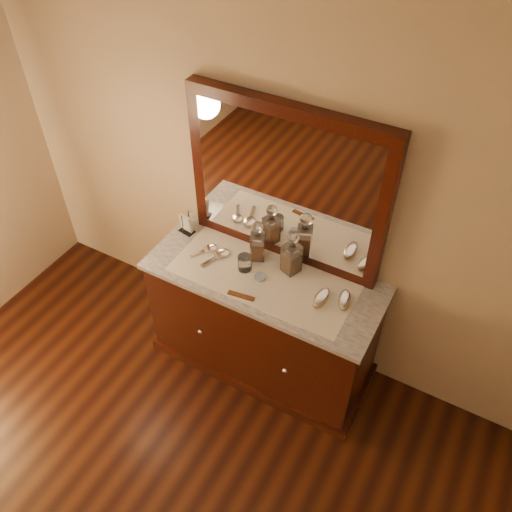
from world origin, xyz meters
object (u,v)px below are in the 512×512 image
at_px(comb, 241,296).
at_px(hand_mirror_outer, 208,249).
at_px(brush_far, 344,300).
at_px(dresser_cabinet, 263,323).
at_px(hand_mirror_inner, 219,255).
at_px(decanter_right, 292,256).
at_px(brush_near, 321,298).
at_px(pin_dish, 260,277).
at_px(napkin_rack, 186,224).
at_px(decanter_left, 258,244).
at_px(mirror_frame, 286,186).

height_order(comb, hand_mirror_outer, hand_mirror_outer).
bearing_deg(hand_mirror_outer, brush_far, 0.54).
distance_m(dresser_cabinet, hand_mirror_inner, 0.55).
xyz_separation_m(decanter_right, brush_near, (0.26, -0.13, -0.10)).
xyz_separation_m(dresser_cabinet, brush_near, (0.37, -0.02, 0.47)).
bearing_deg(decanter_right, pin_dish, -131.87).
relative_size(pin_dish, napkin_rack, 0.47).
bearing_deg(pin_dish, dresser_cabinet, 65.44).
distance_m(comb, napkin_rack, 0.67).
bearing_deg(pin_dish, brush_far, 6.93).
xyz_separation_m(decanter_left, hand_mirror_inner, (-0.21, -0.10, -0.10)).
height_order(brush_near, hand_mirror_inner, brush_near).
distance_m(pin_dish, comb, 0.18).
xyz_separation_m(pin_dish, brush_far, (0.51, 0.06, 0.01)).
bearing_deg(decanter_right, mirror_frame, 132.38).
xyz_separation_m(comb, napkin_rack, (-0.59, 0.32, 0.05)).
bearing_deg(decanter_right, dresser_cabinet, -135.09).
height_order(decanter_left, brush_near, decanter_left).
relative_size(dresser_cabinet, decanter_right, 4.58).
xyz_separation_m(mirror_frame, brush_far, (0.49, -0.21, -0.48)).
bearing_deg(brush_far, brush_near, -156.69).
relative_size(decanter_left, hand_mirror_outer, 1.51).
height_order(brush_far, hand_mirror_outer, brush_far).
distance_m(napkin_rack, decanter_right, 0.75).
height_order(mirror_frame, brush_far, mirror_frame).
height_order(dresser_cabinet, mirror_frame, mirror_frame).
bearing_deg(pin_dish, napkin_rack, 167.49).
bearing_deg(hand_mirror_outer, napkin_rack, 158.93).
relative_size(napkin_rack, brush_near, 0.95).
distance_m(mirror_frame, pin_dish, 0.56).
bearing_deg(mirror_frame, hand_mirror_inner, -144.07).
distance_m(decanter_right, hand_mirror_inner, 0.46).
relative_size(pin_dish, comb, 0.45).
height_order(dresser_cabinet, brush_far, brush_far).
height_order(mirror_frame, pin_dish, mirror_frame).
distance_m(pin_dish, decanter_right, 0.22).
height_order(decanter_left, decanter_right, decanter_right).
height_order(mirror_frame, comb, mirror_frame).
relative_size(mirror_frame, decanter_right, 3.92).
xyz_separation_m(napkin_rack, decanter_right, (0.74, 0.01, 0.06)).
bearing_deg(decanter_left, mirror_frame, 49.52).
distance_m(comb, hand_mirror_inner, 0.36).
relative_size(brush_far, hand_mirror_inner, 0.73).
height_order(mirror_frame, napkin_rack, mirror_frame).
bearing_deg(mirror_frame, napkin_rack, -167.68).
xyz_separation_m(brush_near, hand_mirror_outer, (-0.79, 0.04, -0.01)).
bearing_deg(napkin_rack, pin_dish, -12.51).
relative_size(pin_dish, decanter_right, 0.24).
distance_m(comb, brush_near, 0.45).
bearing_deg(brush_near, decanter_right, 152.33).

